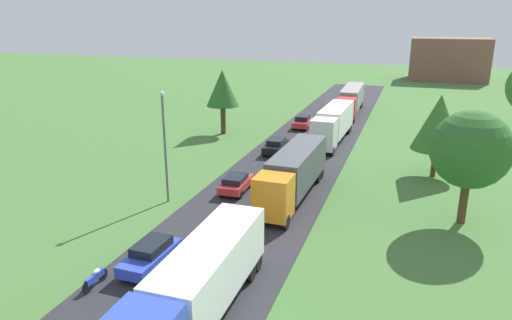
% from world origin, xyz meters
% --- Properties ---
extents(road, '(10.00, 140.00, 0.06)m').
position_xyz_m(road, '(0.00, 24.50, 0.03)').
color(road, '#2B2B30').
rests_on(road, ground).
extents(lane_marking_centre, '(0.16, 122.27, 0.01)m').
position_xyz_m(lane_marking_centre, '(0.00, 21.64, 0.07)').
color(lane_marking_centre, white).
rests_on(lane_marking_centre, road).
extents(truck_lead, '(2.58, 12.11, 3.59)m').
position_xyz_m(truck_lead, '(2.21, 12.99, 2.10)').
color(truck_lead, blue).
rests_on(truck_lead, road).
extents(truck_second, '(2.74, 12.31, 3.68)m').
position_xyz_m(truck_second, '(2.44, 29.61, 2.17)').
color(truck_second, orange).
rests_on(truck_second, road).
extents(truck_third, '(2.81, 12.58, 3.79)m').
position_xyz_m(truck_third, '(2.46, 47.54, 2.23)').
color(truck_third, white).
rests_on(truck_third, road).
extents(truck_fourth, '(2.88, 14.18, 3.68)m').
position_xyz_m(truck_fourth, '(2.21, 64.48, 2.16)').
color(truck_fourth, red).
rests_on(truck_fourth, road).
extents(car_second, '(1.85, 4.26, 1.50)m').
position_xyz_m(car_second, '(-2.54, 16.68, 0.84)').
color(car_second, blue).
rests_on(car_second, road).
extents(car_third, '(1.91, 4.05, 1.39)m').
position_xyz_m(car_third, '(-2.25, 29.30, 0.80)').
color(car_third, red).
rests_on(car_third, road).
extents(car_fourth, '(1.98, 4.37, 1.48)m').
position_xyz_m(car_fourth, '(-2.35, 41.03, 0.85)').
color(car_fourth, black).
rests_on(car_fourth, road).
extents(car_fifth, '(1.98, 4.08, 1.57)m').
position_xyz_m(car_fifth, '(-2.33, 52.96, 0.87)').
color(car_fifth, red).
rests_on(car_fifth, road).
extents(motorcycle_courier, '(0.28, 1.94, 0.91)m').
position_xyz_m(motorcycle_courier, '(-4.29, 14.04, 0.54)').
color(motorcycle_courier, black).
rests_on(motorcycle_courier, road).
extents(lamppost_second, '(0.36, 0.36, 8.51)m').
position_xyz_m(lamppost_second, '(-6.52, 25.81, 4.73)').
color(lamppost_second, slate).
rests_on(lamppost_second, ground).
extents(tree_oak, '(3.89, 3.89, 7.69)m').
position_xyz_m(tree_oak, '(-10.80, 47.22, 5.47)').
color(tree_oak, '#513823').
rests_on(tree_oak, ground).
extents(tree_birch, '(4.37, 4.37, 7.32)m').
position_xyz_m(tree_birch, '(12.95, 38.60, 4.89)').
color(tree_birch, '#513823').
rests_on(tree_birch, ground).
extents(tree_elm, '(5.25, 5.25, 7.86)m').
position_xyz_m(tree_elm, '(14.56, 28.94, 5.21)').
color(tree_elm, '#513823').
rests_on(tree_elm, ground).
extents(distant_building, '(16.29, 10.19, 9.14)m').
position_xyz_m(distant_building, '(17.46, 109.38, 4.57)').
color(distant_building, brown).
rests_on(distant_building, ground).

